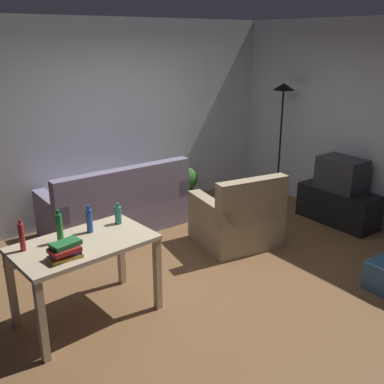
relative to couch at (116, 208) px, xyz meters
name	(u,v)px	position (x,y,z in m)	size (l,w,h in m)	color
ground_plane	(211,270)	(0.34, -1.59, -0.32)	(5.20, 4.40, 0.02)	brown
wall_rear	(114,120)	(0.34, 0.61, 1.04)	(5.20, 0.10, 2.70)	silver
wall_right	(364,123)	(2.94, -1.59, 1.04)	(0.10, 4.40, 2.70)	silver
couch	(116,208)	(0.00, 0.00, 0.00)	(1.85, 0.84, 0.92)	gray
tv_stand	(338,206)	(2.59, -1.57, -0.07)	(0.44, 1.10, 0.48)	black
tv	(342,174)	(2.59, -1.57, 0.39)	(0.41, 0.60, 0.44)	#2D2D33
torchiere_lamp	(282,110)	(2.59, -0.43, 1.11)	(0.32, 0.32, 1.81)	black
desk	(84,253)	(-1.12, -1.61, 0.34)	(1.26, 0.80, 0.76)	#C6B28E
potted_plant	(186,182)	(1.35, 0.31, 0.02)	(0.36, 0.36, 0.57)	brown
armchair	(238,220)	(1.01, -1.26, 0.01)	(1.03, 0.98, 0.92)	tan
bottle_red	(22,237)	(-1.60, -1.48, 0.58)	(0.05, 0.05, 0.28)	#AD2323
bottle_green	(59,228)	(-1.28, -1.50, 0.59)	(0.06, 0.06, 0.30)	#1E722D
bottle_blue	(89,220)	(-0.99, -1.46, 0.57)	(0.06, 0.06, 0.26)	#2347A3
bottle_tall	(118,215)	(-0.69, -1.43, 0.54)	(0.07, 0.07, 0.21)	teal
book_stack	(65,250)	(-1.36, -1.81, 0.52)	(0.28, 0.20, 0.14)	#B7932D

